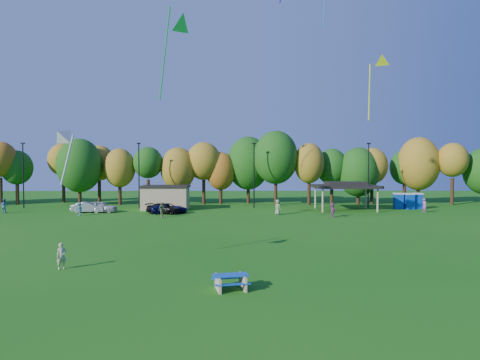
{
  "coord_description": "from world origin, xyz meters",
  "views": [
    {
      "loc": [
        -0.58,
        -19.45,
        5.98
      ],
      "look_at": [
        -0.31,
        6.0,
        5.1
      ],
      "focal_mm": 32.0,
      "sensor_mm": 36.0,
      "label": 1
    }
  ],
  "objects_px": {
    "porta_potties": "(408,201)",
    "car_d": "(164,209)",
    "picnic_table": "(230,281)",
    "car_a": "(100,207)",
    "car_b": "(88,207)",
    "car_c": "(169,208)",
    "kite_flyer": "(62,256)"
  },
  "relations": [
    {
      "from": "porta_potties",
      "to": "car_d",
      "type": "distance_m",
      "value": 32.84
    },
    {
      "from": "picnic_table",
      "to": "car_a",
      "type": "relative_size",
      "value": 0.46
    },
    {
      "from": "car_b",
      "to": "car_a",
      "type": "bearing_deg",
      "value": -80.99
    },
    {
      "from": "car_b",
      "to": "car_c",
      "type": "bearing_deg",
      "value": -99.23
    },
    {
      "from": "car_d",
      "to": "porta_potties",
      "type": "bearing_deg",
      "value": -61.38
    },
    {
      "from": "car_c",
      "to": "porta_potties",
      "type": "bearing_deg",
      "value": -94.72
    },
    {
      "from": "kite_flyer",
      "to": "car_a",
      "type": "xyz_separation_m",
      "value": [
        -7.12,
        29.61,
        -0.04
      ]
    },
    {
      "from": "kite_flyer",
      "to": "car_c",
      "type": "relative_size",
      "value": 0.33
    },
    {
      "from": "picnic_table",
      "to": "car_b",
      "type": "bearing_deg",
      "value": 106.84
    },
    {
      "from": "porta_potties",
      "to": "car_b",
      "type": "height_order",
      "value": "porta_potties"
    },
    {
      "from": "car_b",
      "to": "car_d",
      "type": "bearing_deg",
      "value": -101.87
    },
    {
      "from": "kite_flyer",
      "to": "car_c",
      "type": "height_order",
      "value": "kite_flyer"
    },
    {
      "from": "porta_potties",
      "to": "car_a",
      "type": "xyz_separation_m",
      "value": [
        -40.7,
        -3.73,
        -0.38
      ]
    },
    {
      "from": "car_b",
      "to": "kite_flyer",
      "type": "bearing_deg",
      "value": -167.86
    },
    {
      "from": "porta_potties",
      "to": "picnic_table",
      "type": "bearing_deg",
      "value": -122.42
    },
    {
      "from": "car_a",
      "to": "porta_potties",
      "type": "bearing_deg",
      "value": -82.43
    },
    {
      "from": "car_c",
      "to": "car_a",
      "type": "bearing_deg",
      "value": 68.36
    },
    {
      "from": "car_a",
      "to": "car_c",
      "type": "distance_m",
      "value": 8.98
    },
    {
      "from": "picnic_table",
      "to": "car_a",
      "type": "height_order",
      "value": "car_a"
    },
    {
      "from": "car_b",
      "to": "picnic_table",
      "type": "bearing_deg",
      "value": -155.41
    },
    {
      "from": "car_c",
      "to": "car_d",
      "type": "bearing_deg",
      "value": 111.05
    },
    {
      "from": "car_b",
      "to": "car_c",
      "type": "height_order",
      "value": "car_b"
    },
    {
      "from": "car_b",
      "to": "car_d",
      "type": "relative_size",
      "value": 0.93
    },
    {
      "from": "car_d",
      "to": "car_c",
      "type": "bearing_deg",
      "value": -36.15
    },
    {
      "from": "car_a",
      "to": "car_c",
      "type": "bearing_deg",
      "value": -95.69
    },
    {
      "from": "porta_potties",
      "to": "kite_flyer",
      "type": "height_order",
      "value": "porta_potties"
    },
    {
      "from": "porta_potties",
      "to": "car_c",
      "type": "xyz_separation_m",
      "value": [
        -31.81,
        -4.99,
        -0.47
      ]
    },
    {
      "from": "kite_flyer",
      "to": "car_c",
      "type": "bearing_deg",
      "value": 49.75
    },
    {
      "from": "porta_potties",
      "to": "car_a",
      "type": "distance_m",
      "value": 40.87
    },
    {
      "from": "picnic_table",
      "to": "car_d",
      "type": "xyz_separation_m",
      "value": [
        -8.58,
        32.11,
        0.21
      ]
    },
    {
      "from": "picnic_table",
      "to": "car_c",
      "type": "distance_m",
      "value": 33.48
    },
    {
      "from": "picnic_table",
      "to": "kite_flyer",
      "type": "bearing_deg",
      "value": 145.13
    }
  ]
}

